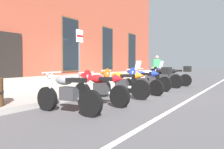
% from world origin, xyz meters
% --- Properties ---
extents(ground_plane, '(140.00, 140.00, 0.00)m').
position_xyz_m(ground_plane, '(0.00, 0.00, 0.00)').
color(ground_plane, '#424244').
extents(sidewalk, '(26.05, 2.44, 0.15)m').
position_xyz_m(sidewalk, '(0.00, 1.22, 0.08)').
color(sidewalk, gray).
rests_on(sidewalk, ground_plane).
extents(lane_stripe, '(26.05, 0.12, 0.01)m').
position_xyz_m(lane_stripe, '(0.00, -3.20, 0.00)').
color(lane_stripe, silver).
rests_on(lane_stripe, ground_plane).
extents(brick_pub_facade, '(20.05, 5.50, 7.55)m').
position_xyz_m(brick_pub_facade, '(0.00, 5.13, 3.76)').
color(brick_pub_facade, brown).
rests_on(brick_pub_facade, ground_plane).
extents(motorcycle_grey_naked, '(0.62, 1.99, 0.99)m').
position_xyz_m(motorcycle_grey_naked, '(-4.38, -1.15, 0.49)').
color(motorcycle_grey_naked, black).
rests_on(motorcycle_grey_naked, ground_plane).
extents(motorcycle_red_sport, '(0.62, 2.02, 1.01)m').
position_xyz_m(motorcycle_red_sport, '(-2.97, -1.10, 0.55)').
color(motorcycle_red_sport, black).
rests_on(motorcycle_red_sport, ground_plane).
extents(motorcycle_orange_sport, '(0.62, 2.19, 1.03)m').
position_xyz_m(motorcycle_orange_sport, '(-1.45, -0.96, 0.56)').
color(motorcycle_orange_sport, black).
rests_on(motorcycle_orange_sport, ground_plane).
extents(motorcycle_blue_sport, '(0.79, 1.96, 1.05)m').
position_xyz_m(motorcycle_blue_sport, '(-0.04, -1.17, 0.57)').
color(motorcycle_blue_sport, black).
rests_on(motorcycle_blue_sport, ground_plane).
extents(motorcycle_silver_touring, '(0.79, 2.11, 1.34)m').
position_xyz_m(motorcycle_silver_touring, '(1.32, -1.14, 0.56)').
color(motorcycle_silver_touring, black).
rests_on(motorcycle_silver_touring, ground_plane).
extents(motorcycle_black_sport, '(0.65, 2.03, 1.06)m').
position_xyz_m(motorcycle_black_sport, '(3.05, -1.05, 0.57)').
color(motorcycle_black_sport, black).
rests_on(motorcycle_black_sport, ground_plane).
extents(motorcycle_green_touring, '(0.66, 2.15, 1.37)m').
position_xyz_m(motorcycle_green_touring, '(4.25, -1.31, 0.57)').
color(motorcycle_green_touring, black).
rests_on(motorcycle_green_touring, ground_plane).
extents(pedestrian_striped_shirt, '(0.35, 0.64, 1.61)m').
position_xyz_m(pedestrian_striped_shirt, '(6.92, 0.62, 1.05)').
color(pedestrian_striped_shirt, '#1E1E4C').
rests_on(pedestrian_striped_shirt, sidewalk).
extents(parking_sign, '(0.36, 0.07, 2.29)m').
position_xyz_m(parking_sign, '(-1.86, 0.43, 1.64)').
color(parking_sign, '#4C4C51').
rests_on(parking_sign, sidewalk).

